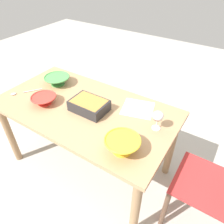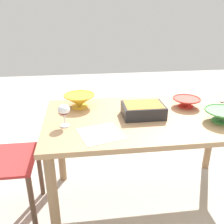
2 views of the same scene
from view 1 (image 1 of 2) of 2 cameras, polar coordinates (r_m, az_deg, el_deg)
name	(u,v)px [view 1 (image 1 of 2)]	position (r m, az deg, el deg)	size (l,w,h in m)	color
ground_plane	(90,164)	(2.21, -5.97, -13.88)	(8.00, 8.00, 0.00)	#B2ADA3
dining_table	(85,116)	(1.76, -7.28, -1.13)	(1.46, 0.80, 0.73)	tan
chair	(218,187)	(1.63, 26.80, -17.78)	(0.40, 0.41, 0.87)	#B22D2D
wine_glass	(158,117)	(1.46, 12.33, -1.31)	(0.08, 0.08, 0.15)	white
casserole_dish	(89,105)	(1.64, -6.22, 1.91)	(0.28, 0.20, 0.09)	#262628
mixing_bowl	(122,144)	(1.31, 2.81, -8.78)	(0.23, 0.23, 0.10)	yellow
small_bowl	(44,99)	(1.80, -17.94, 3.30)	(0.21, 0.21, 0.07)	red
serving_bowl	(57,80)	(2.03, -14.61, 8.41)	(0.23, 0.23, 0.08)	#4C994C
serving_spoon	(20,93)	(2.02, -23.54, 4.82)	(0.17, 0.23, 0.01)	silver
napkin	(138,108)	(1.69, 7.01, 0.99)	(0.24, 0.23, 0.00)	white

